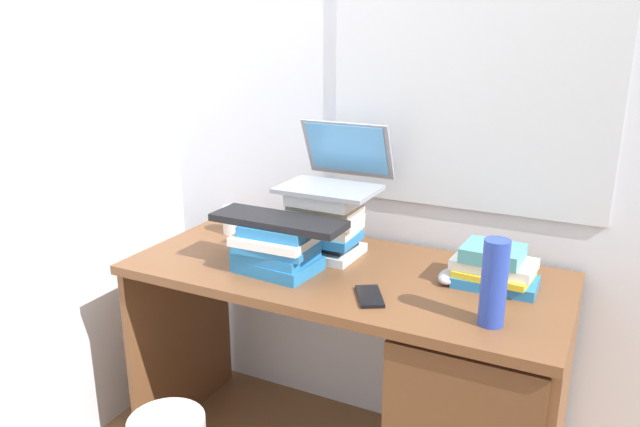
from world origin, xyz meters
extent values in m
cube|color=silver|center=(0.00, 0.35, 1.30)|extent=(6.00, 0.05, 2.60)
cube|color=silver|center=(0.27, 0.32, 1.28)|extent=(0.90, 0.01, 0.80)
cube|color=silver|center=(-0.92, 0.00, 1.30)|extent=(0.05, 6.00, 2.60)
cube|color=brown|center=(0.00, 0.00, 0.71)|extent=(1.35, 0.61, 0.03)
cube|color=brown|center=(-0.66, 0.00, 0.35)|extent=(0.02, 0.56, 0.70)
cube|color=brown|center=(0.45, -0.03, 0.35)|extent=(0.41, 0.52, 0.66)
cube|color=white|center=(-0.10, 0.09, 0.74)|extent=(0.21, 0.19, 0.03)
cube|color=black|center=(-0.10, 0.09, 0.77)|extent=(0.17, 0.14, 0.02)
cube|color=#2672B2|center=(-0.09, 0.08, 0.79)|extent=(0.18, 0.16, 0.03)
cube|color=beige|center=(-0.10, 0.09, 0.83)|extent=(0.20, 0.18, 0.04)
cube|color=white|center=(-0.10, 0.07, 0.86)|extent=(0.24, 0.17, 0.02)
cube|color=white|center=(-0.10, 0.09, 0.88)|extent=(0.18, 0.19, 0.02)
cube|color=gray|center=(-0.11, 0.07, 0.90)|extent=(0.22, 0.13, 0.02)
cube|color=white|center=(-0.10, 0.07, 0.93)|extent=(0.22, 0.16, 0.04)
cube|color=#2672B2|center=(-0.18, -0.10, 0.75)|extent=(0.25, 0.20, 0.04)
cube|color=#2672B2|center=(-0.19, -0.10, 0.78)|extent=(0.23, 0.19, 0.03)
cube|color=#2672B2|center=(-0.18, -0.11, 0.81)|extent=(0.24, 0.18, 0.02)
cube|color=white|center=(-0.18, -0.10, 0.83)|extent=(0.24, 0.19, 0.03)
cube|color=#2672B2|center=(-0.18, -0.10, 0.86)|extent=(0.21, 0.16, 0.03)
cube|color=#2672B2|center=(0.45, 0.08, 0.74)|extent=(0.24, 0.14, 0.03)
cube|color=yellow|center=(0.44, 0.08, 0.77)|extent=(0.22, 0.17, 0.02)
cube|color=white|center=(0.44, 0.09, 0.79)|extent=(0.24, 0.16, 0.03)
cube|color=teal|center=(0.43, 0.08, 0.83)|extent=(0.17, 0.15, 0.04)
cube|color=gray|center=(-0.10, 0.08, 0.95)|extent=(0.31, 0.21, 0.01)
cube|color=gray|center=(-0.10, 0.23, 1.06)|extent=(0.31, 0.09, 0.19)
cube|color=#59A5E5|center=(-0.10, 0.23, 1.06)|extent=(0.28, 0.08, 0.17)
cube|color=black|center=(-0.18, -0.10, 0.89)|extent=(0.42, 0.14, 0.02)
ellipsoid|color=#A5A8AD|center=(0.32, 0.05, 0.74)|extent=(0.06, 0.10, 0.04)
cylinder|color=white|center=(-0.50, 0.14, 0.78)|extent=(0.08, 0.08, 0.10)
torus|color=white|center=(-0.45, 0.14, 0.78)|extent=(0.05, 0.01, 0.05)
cylinder|color=#263FA5|center=(0.48, -0.17, 0.84)|extent=(0.07, 0.07, 0.23)
cube|color=black|center=(0.15, -0.16, 0.73)|extent=(0.13, 0.15, 0.01)
camera|label=1|loc=(0.73, -1.63, 1.46)|focal=34.59mm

